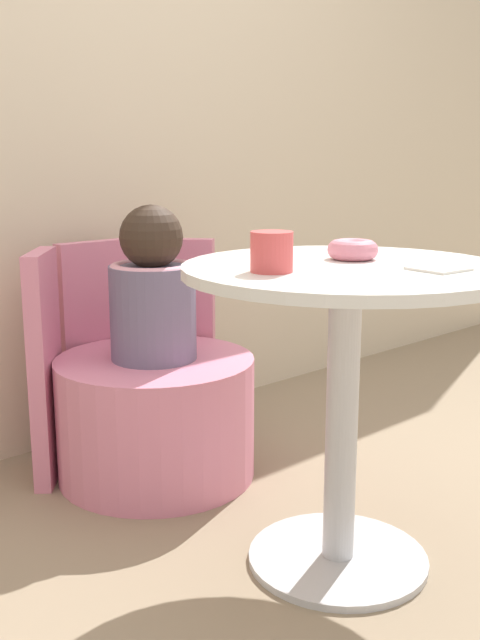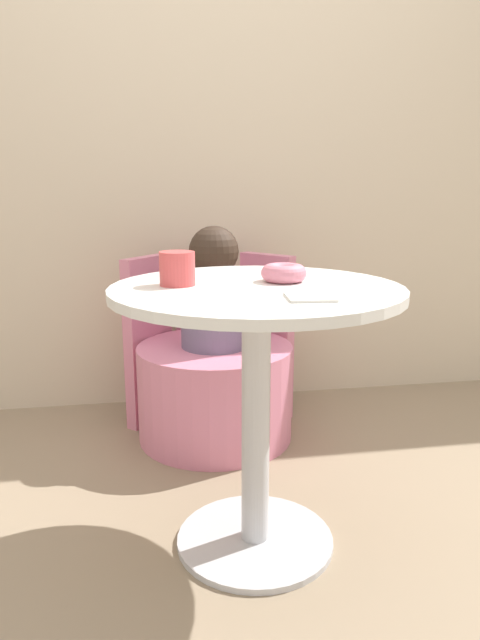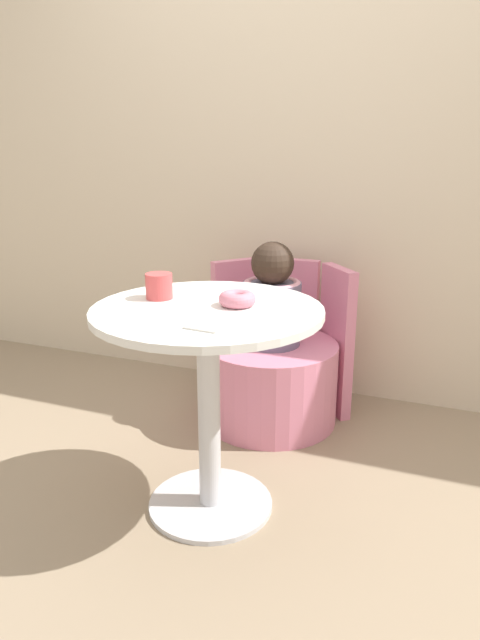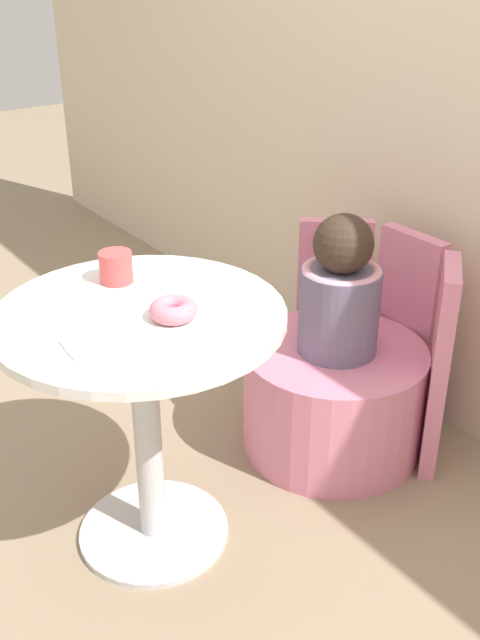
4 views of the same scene
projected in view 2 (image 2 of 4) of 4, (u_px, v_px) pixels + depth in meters
ground_plane at (255, 533)px, 1.64m from camera, size 12.00×12.00×0.00m
back_wall at (206, 131)px, 2.45m from camera, size 6.00×0.06×2.40m
round_table at (256, 359)px, 1.47m from camera, size 0.74×0.74×0.73m
tub_chair at (215, 392)px, 2.24m from camera, size 0.60×0.60×0.37m
booth_backrest at (208, 336)px, 2.44m from camera, size 0.70×0.26×0.70m
child_figure at (214, 294)px, 2.15m from camera, size 0.26×0.26×0.46m
donut at (284, 273)px, 1.49m from camera, size 0.12×0.12×0.05m
cup at (177, 268)px, 1.43m from camera, size 0.09×0.09×0.08m
paper_napkin at (310, 297)px, 1.27m from camera, size 0.11×0.11×0.01m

